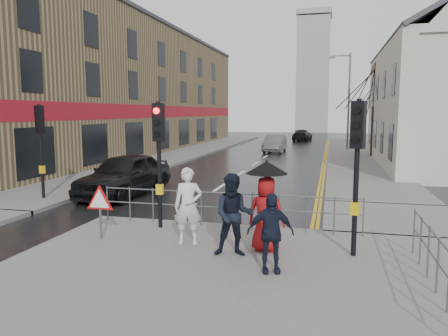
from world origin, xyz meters
The scene contains 23 objects.
ground centered at (0.00, 0.00, 0.00)m, with size 120.00×120.00×0.00m, color black.
near_pavement centered at (3.00, -3.50, 0.07)m, with size 10.00×9.00×0.14m, color #605E5B.
left_pavement centered at (-6.50, 23.00, 0.07)m, with size 4.00×44.00×0.14m, color #605E5B.
right_pavement centered at (6.50, 25.00, 0.07)m, with size 4.00×40.00×0.14m, color #605E5B.
pavement_bridge_right centered at (6.50, 3.00, 0.07)m, with size 4.00×4.20×0.14m, color #605E5B.
building_left_terrace centered at (-12.00, 22.00, 5.00)m, with size 8.00×42.00×10.00m, color olive.
church_tower centered at (1.50, 62.00, 9.00)m, with size 5.00×5.00×18.00m, color #94969C.
traffic_signal_near_left centered at (0.20, 0.20, 2.46)m, with size 0.28×0.27×3.40m.
traffic_signal_near_right centered at (5.20, -1.00, 2.46)m, with size 0.34×0.33×3.40m.
traffic_signal_far_left centered at (-5.50, 3.00, 2.46)m, with size 0.34×0.33×3.40m.
guard_railing_front centered at (1.95, 0.60, 0.86)m, with size 7.14×0.04×1.00m.
guard_railing_side centered at (6.50, -2.75, 0.84)m, with size 0.04×4.54×1.00m.
warning_sign centered at (-0.80, -1.21, 1.04)m, with size 0.80×0.07×1.35m.
street_lamp centered at (5.82, 28.00, 4.71)m, with size 1.83×0.25×8.00m.
tree_near centered at (7.50, 22.00, 5.14)m, with size 2.40×2.40×6.58m.
tree_far centered at (8.00, 30.00, 4.42)m, with size 2.40×2.40×5.64m.
pedestrian_a centered at (1.41, -1.02, 1.05)m, with size 0.67×0.44×1.82m, color silver.
pedestrian_b centered at (2.65, -1.62, 1.04)m, with size 0.88×0.68×1.81m, color black.
pedestrian_with_umbrella centered at (3.29, -1.13, 1.26)m, with size 0.96×0.96×2.04m.
pedestrian_d centered at (3.56, -2.42, 0.93)m, with size 0.92×0.38×1.58m, color black.
car_parked centered at (-3.14, 4.77, 0.83)m, with size 1.96×4.87×1.66m, color black.
car_mid centered at (0.18, 24.97, 0.71)m, with size 1.50×4.29×1.41m, color #4F5155.
car_far centered at (1.42, 39.94, 0.64)m, with size 1.79×4.40×1.28m, color black.
Camera 1 is at (4.65, -10.64, 3.26)m, focal length 35.00 mm.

